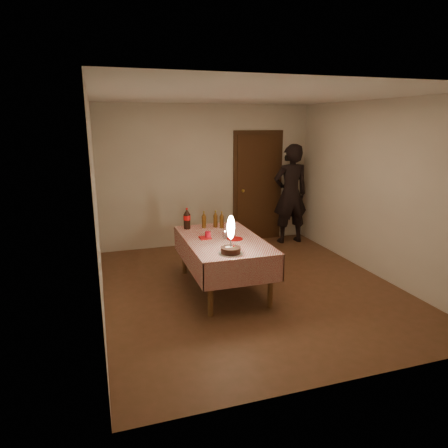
% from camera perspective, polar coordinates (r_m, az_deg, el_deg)
% --- Properties ---
extents(ground, '(4.00, 4.50, 0.01)m').
position_cam_1_polar(ground, '(5.75, 3.81, -8.97)').
color(ground, brown).
rests_on(ground, ground).
extents(room_shell, '(4.04, 4.54, 2.62)m').
position_cam_1_polar(room_shell, '(5.40, 4.14, 7.72)').
color(room_shell, beige).
rests_on(room_shell, ground).
extents(dining_table, '(1.02, 1.72, 0.73)m').
position_cam_1_polar(dining_table, '(5.48, -0.16, -3.10)').
color(dining_table, brown).
rests_on(dining_table, ground).
extents(birthday_cake, '(0.30, 0.30, 0.47)m').
position_cam_1_polar(birthday_cake, '(4.81, 0.98, -2.70)').
color(birthday_cake, white).
rests_on(birthday_cake, dining_table).
extents(red_plate, '(0.22, 0.22, 0.01)m').
position_cam_1_polar(red_plate, '(5.43, 1.55, -2.13)').
color(red_plate, '#AE0C0C').
rests_on(red_plate, dining_table).
extents(red_cup, '(0.08, 0.08, 0.10)m').
position_cam_1_polar(red_cup, '(5.45, -2.32, -1.57)').
color(red_cup, '#B40C1D').
rests_on(red_cup, dining_table).
extents(clear_cup, '(0.07, 0.07, 0.09)m').
position_cam_1_polar(clear_cup, '(5.47, 0.19, -1.55)').
color(clear_cup, silver).
rests_on(clear_cup, dining_table).
extents(napkin_stack, '(0.15, 0.15, 0.02)m').
position_cam_1_polar(napkin_stack, '(5.46, -2.70, -1.99)').
color(napkin_stack, '#A81314').
rests_on(napkin_stack, dining_table).
extents(cola_bottle, '(0.10, 0.10, 0.32)m').
position_cam_1_polar(cola_bottle, '(5.94, -5.31, 0.75)').
color(cola_bottle, black).
rests_on(cola_bottle, dining_table).
extents(amber_bottle_left, '(0.06, 0.06, 0.26)m').
position_cam_1_polar(amber_bottle_left, '(5.99, -2.88, 0.56)').
color(amber_bottle_left, '#512F0D').
rests_on(amber_bottle_left, dining_table).
extents(amber_bottle_right, '(0.06, 0.06, 0.26)m').
position_cam_1_polar(amber_bottle_right, '(5.97, -0.33, 0.54)').
color(amber_bottle_right, '#512F0D').
rests_on(amber_bottle_right, dining_table).
extents(amber_bottle_mid, '(0.06, 0.06, 0.26)m').
position_cam_1_polar(amber_bottle_mid, '(6.02, -1.23, 0.66)').
color(amber_bottle_mid, '#512F0D').
rests_on(amber_bottle_mid, dining_table).
extents(photographer, '(0.70, 0.49, 1.89)m').
position_cam_1_polar(photographer, '(7.72, 9.46, 4.25)').
color(photographer, black).
rests_on(photographer, ground).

